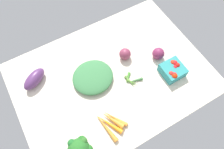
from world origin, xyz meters
The scene contains 9 objects.
tablecloth centered at (0.00, 0.00, 1.00)cm, with size 104.00×76.00×2.00cm, color beige.
eggplant centered at (-37.16, 17.58, 5.29)cm, with size 14.20×6.58×6.58cm, color #583065.
broccoli_head centered at (-31.51, -27.24, 10.83)cm, with size 10.40×10.24×14.02cm.
leafy_greens_clump centered at (-9.73, 3.71, 4.21)cm, with size 22.06×20.77×4.42cm, color #3A7945.
red_onion_center centered at (28.80, -2.12, 5.41)cm, with size 6.82×6.82×6.82cm, color #7A274E.
red_onion_near_basket centered at (12.47, 6.99, 5.32)cm, with size 6.63×6.63×6.63cm, color #83334C.
berry_basket centered at (29.45, -14.58, 5.19)cm, with size 11.48×11.48×6.71cm.
carrot_bunch centered at (-13.65, -22.02, 3.25)cm, with size 12.76×16.76×2.99cm.
okra_pile centered at (7.51, -7.91, 2.80)cm, with size 9.58×9.44×1.63cm.
Camera 1 is at (-26.49, -46.02, 105.40)cm, focal length 34.08 mm.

